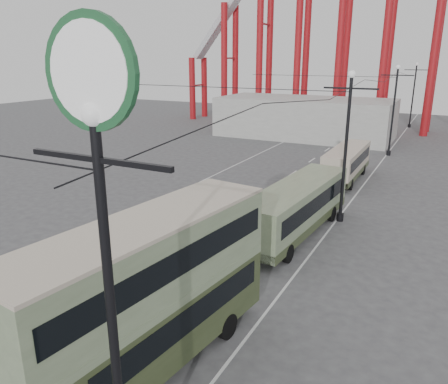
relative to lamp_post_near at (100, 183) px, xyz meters
The scene contains 11 objects.
ground 10.11m from the lamp_post_near, 151.82° to the left, with size 160.00×160.00×0.00m, color #454547.
road_markings 24.87m from the lamp_post_near, 105.88° to the left, with size 12.52×120.00×0.01m.
lamp_post_near is the anchor object (origin of this frame).
lamp_post_mid 21.24m from the lamp_post_near, 90.00° to the left, with size 3.20×0.44×9.32m.
lamp_post_far 43.12m from the lamp_post_near, 90.00° to the left, with size 3.20×0.44×9.32m.
lamp_post_distant 65.08m from the lamp_post_near, 90.00° to the left, with size 3.20×0.44×9.32m.
fairground_shed 51.61m from the lamp_post_near, 103.06° to the left, with size 22.00×10.00×5.00m, color #9B9C97.
double_decker_bus 6.81m from the lamp_post_near, 119.07° to the left, with size 3.68×10.15×5.33m.
single_decker_green 18.65m from the lamp_post_near, 95.94° to the left, with size 3.29×11.02×3.07m.
single_decker_cream 31.73m from the lamp_post_near, 93.49° to the left, with size 2.30×8.91×2.77m.
pedestrian 15.53m from the lamp_post_near, 101.12° to the left, with size 0.69×0.46×1.91m, color black.
Camera 1 is at (11.10, -8.70, 10.05)m, focal length 35.00 mm.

